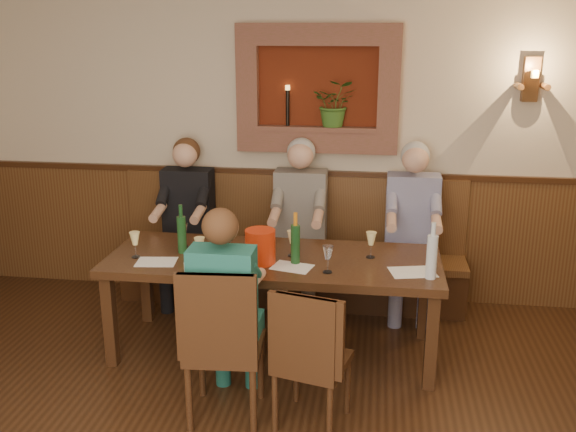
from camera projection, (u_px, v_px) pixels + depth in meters
name	position (u px, v px, depth m)	size (l,w,h in m)	color
room_shell	(197.00, 148.00, 2.56)	(6.04, 6.04, 2.82)	beige
wainscoting	(208.00, 429.00, 2.93)	(6.02, 6.02, 1.15)	#4E2C16
wall_niche	(322.00, 95.00, 5.34)	(1.36, 0.30, 1.06)	#5B1E0D
wall_sconce	(531.00, 80.00, 5.07)	(0.25, 0.20, 0.35)	#4E2C16
dining_table	(273.00, 267.00, 4.66)	(2.40, 0.90, 0.75)	#33190F
bench	(291.00, 265.00, 5.66)	(3.00, 0.45, 1.11)	#381E0F
chair_near_left	(225.00, 373.00, 3.96)	(0.48, 0.48, 1.02)	#33190F
chair_near_right	(311.00, 385.00, 3.89)	(0.49, 0.49, 0.92)	#33190F
person_bench_left	(187.00, 236.00, 5.60)	(0.43, 0.52, 1.44)	black
person_bench_mid	(299.00, 240.00, 5.46)	(0.44, 0.54, 1.47)	#5C5754
person_bench_right	(411.00, 245.00, 5.34)	(0.43, 0.53, 1.46)	navy
person_chair_front	(227.00, 328.00, 3.98)	(0.39, 0.48, 1.36)	#195558
spittoon_bucket	(260.00, 246.00, 4.50)	(0.21, 0.21, 0.24)	red
wine_bottle_green_a	(295.00, 243.00, 4.48)	(0.09, 0.09, 0.37)	#19471E
wine_bottle_green_b	(182.00, 233.00, 4.69)	(0.08, 0.08, 0.37)	#19471E
water_bottle	(432.00, 256.00, 4.21)	(0.08, 0.08, 0.38)	silver
tasting_sheet_a	(156.00, 262.00, 4.54)	(0.28, 0.20, 0.00)	white
tasting_sheet_b	(292.00, 267.00, 4.44)	(0.27, 0.19, 0.00)	white
tasting_sheet_c	(413.00, 272.00, 4.35)	(0.30, 0.22, 0.00)	white
tasting_sheet_d	(203.00, 266.00, 4.46)	(0.26, 0.19, 0.00)	white
wine_glass_0	(234.00, 258.00, 4.34)	(0.08, 0.08, 0.19)	#F7E593
wine_glass_1	(200.00, 251.00, 4.49)	(0.08, 0.08, 0.19)	#F7E593
wine_glass_2	(258.00, 252.00, 4.45)	(0.08, 0.08, 0.19)	#F7E593
wine_glass_3	(371.00, 245.00, 4.61)	(0.08, 0.08, 0.19)	#F7E593
wine_glass_4	(135.00, 245.00, 4.61)	(0.08, 0.08, 0.19)	#F7E593
wine_glass_5	(231.00, 237.00, 4.78)	(0.08, 0.08, 0.19)	white
wine_glass_6	(328.00, 259.00, 4.32)	(0.08, 0.08, 0.19)	white
wine_glass_7	(292.00, 243.00, 4.64)	(0.08, 0.08, 0.19)	#F7E593
wine_glass_8	(183.00, 235.00, 4.82)	(0.08, 0.08, 0.19)	white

